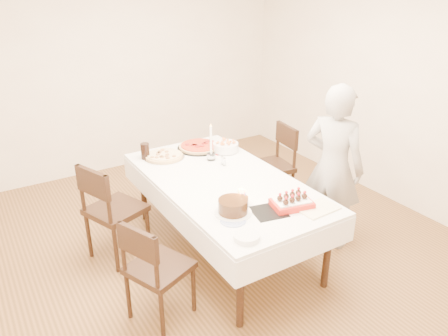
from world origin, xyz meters
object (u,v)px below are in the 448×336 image
dining_table (224,215)px  layer_cake (233,207)px  pasta_bowl (226,147)px  taper_candle (211,142)px  chair_left_savory (116,210)px  chair_left_dessert (159,268)px  strawberry_box (292,203)px  cola_glass (145,151)px  chair_right_savory (270,167)px  birthday_cake (242,197)px  pizza_white (164,156)px  person (333,167)px  pizza_pepperoni (199,146)px

dining_table → layer_cake: bearing=-115.1°
pasta_bowl → taper_candle: 0.31m
chair_left_savory → chair_left_dessert: bearing=69.5°
chair_left_savory → strawberry_box: bearing=112.5°
pasta_bowl → cola_glass: bearing=161.8°
chair_right_savory → chair_left_dessert: (-1.82, -1.01, -0.03)m
birthday_cake → chair_right_savory: bearing=42.9°
dining_table → strawberry_box: bearing=-74.2°
dining_table → pizza_white: (-0.25, 0.76, 0.40)m
dining_table → pizza_white: bearing=108.1°
chair_left_dessert → strawberry_box: size_ratio=2.78×
birthday_cake → strawberry_box: bearing=-36.4°
chair_left_savory → person: (1.86, -0.86, 0.32)m
dining_table → pasta_bowl: 0.82m
chair_left_savory → dining_table: bearing=132.6°
birthday_cake → pizza_pepperoni: bearing=76.5°
layer_cake → cola_glass: bearing=96.5°
taper_candle → layer_cake: bearing=-111.2°
birthday_cake → pizza_white: bearing=95.7°
chair_right_savory → person: 0.98m
dining_table → taper_candle: bearing=73.8°
chair_left_dessert → pizza_white: chair_left_dessert is taller
pizza_white → birthday_cake: bearing=-84.3°
dining_table → layer_cake: (-0.26, -0.55, 0.43)m
pizza_pepperoni → chair_left_dessert: bearing=-129.3°
dining_table → pizza_white: 0.90m
person → pizza_pepperoni: (-0.77, 1.22, -0.04)m
chair_right_savory → pizza_white: 1.24m
cola_glass → birthday_cake: cola_glass is taller
dining_table → person: size_ratio=1.32×
chair_left_savory → pizza_white: (0.65, 0.32, 0.28)m
pizza_white → pizza_pepperoni: size_ratio=0.89×
chair_right_savory → layer_cake: chair_right_savory is taller
chair_right_savory → layer_cake: (-1.19, -1.05, 0.34)m
chair_right_savory → pasta_bowl: size_ratio=3.53×
pizza_pepperoni → strawberry_box: bearing=-89.3°
pizza_white → birthday_cake: 1.25m
taper_candle → layer_cake: (-0.39, -1.02, -0.13)m
chair_left_savory → birthday_cake: 1.25m
chair_left_savory → person: 2.07m
cola_glass → pizza_pepperoni: bearing=-3.9°
dining_table → pizza_pepperoni: bearing=77.2°
chair_left_dessert → strawberry_box: (1.10, -0.21, 0.34)m
chair_right_savory → pizza_pepperoni: chair_right_savory is taller
chair_right_savory → strawberry_box: (-0.73, -1.22, 0.32)m
dining_table → cola_glass: size_ratio=13.04×
dining_table → taper_candle: taper_candle is taller
person → pasta_bowl: (-0.57, 1.00, -0.01)m
birthday_cake → cola_glass: bearing=102.5°
chair_left_dessert → pasta_bowl: bearing=-161.4°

